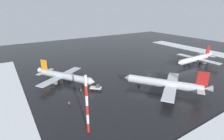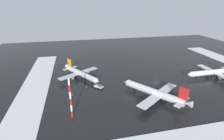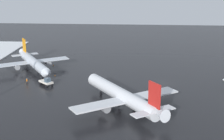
{
  "view_description": "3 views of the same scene",
  "coord_description": "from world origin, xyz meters",
  "views": [
    {
      "loc": [
        -64.15,
        -63.16,
        31.99
      ],
      "look_at": [
        -22.04,
        2.5,
        4.09
      ],
      "focal_mm": 28.0,
      "sensor_mm": 36.0,
      "label": 1
    },
    {
      "loc": [
        -45.71,
        -84.91,
        41.73
      ],
      "look_at": [
        -24.6,
        8.97,
        3.93
      ],
      "focal_mm": 28.0,
      "sensor_mm": 36.0,
      "label": 2
    },
    {
      "loc": [
        -8.17,
        -99.45,
        32.18
      ],
      "look_at": [
        -15.58,
        -1.41,
        4.14
      ],
      "focal_mm": 55.0,
      "sensor_mm": 36.0,
      "label": 3
    }
  ],
  "objects": [
    {
      "name": "ground_plane",
      "position": [
        0.0,
        0.0,
        0.0
      ],
      "size": [
        240.0,
        240.0,
        0.0
      ],
      "primitive_type": "plane",
      "color": "black"
    },
    {
      "name": "snow_bank_left",
      "position": [
        -67.0,
        0.0,
        0.16
      ],
      "size": [
        14.0,
        116.0,
        0.31
      ],
      "primitive_type": "cube",
      "color": "white",
      "rests_on": "ground_plane"
    },
    {
      "name": "airplane_foreground_jet",
      "position": [
        -42.95,
        9.72,
        3.05
      ],
      "size": [
        23.66,
        27.58,
        9.22
      ],
      "rotation": [
        0.0,
        0.0,
        5.28
      ],
      "color": "silver",
      "rests_on": "ground_plane"
    },
    {
      "name": "airplane_distant_tail",
      "position": [
        -11.58,
        -21.14,
        3.37
      ],
      "size": [
        25.66,
        29.82,
        10.19
      ],
      "rotation": [
        0.0,
        0.0,
        2.18
      ],
      "color": "silver",
      "rests_on": "ground_plane"
    },
    {
      "name": "airplane_far_rear",
      "position": [
        32.46,
        -5.53,
        3.19
      ],
      "size": [
        32.44,
        26.82,
        9.65
      ],
      "rotation": [
        0.0,
        0.0,
        3.15
      ],
      "color": "white",
      "rests_on": "ground_plane"
    },
    {
      "name": "pushback_tug",
      "position": [
        -34.62,
        -5.33,
        1.28
      ],
      "size": [
        4.88,
        4.73,
        2.5
      ],
      "rotation": [
        0.0,
        0.0,
        5.54
      ],
      "color": "silver",
      "rests_on": "ground_plane"
    },
    {
      "name": "ground_crew_by_nose_gear",
      "position": [
        -37.54,
        1.45,
        0.97
      ],
      "size": [
        0.36,
        0.36,
        1.71
      ],
      "rotation": [
        0.0,
        0.0,
        0.95
      ],
      "color": "black",
      "rests_on": "ground_plane"
    },
    {
      "name": "ground_crew_near_tug",
      "position": [
        -48.23,
        -11.03,
        0.97
      ],
      "size": [
        0.36,
        0.36,
        1.71
      ],
      "rotation": [
        0.0,
        0.0,
        1.38
      ],
      "color": "black",
      "rests_on": "ground_plane"
    },
    {
      "name": "ground_crew_beside_wing",
      "position": [
        -40.92,
        -4.08,
        0.97
      ],
      "size": [
        0.36,
        0.36,
        1.71
      ],
      "rotation": [
        0.0,
        0.0,
        1.59
      ],
      "color": "black",
      "rests_on": "ground_plane"
    },
    {
      "name": "antenna_mast",
      "position": [
        -48.38,
        -26.62,
        8.29
      ],
      "size": [
        0.7,
        0.7,
        16.58
      ],
      "color": "red",
      "rests_on": "ground_plane"
    },
    {
      "name": "traffic_cone_near_nose",
      "position": [
        -34.48,
        4.54,
        0.28
      ],
      "size": [
        0.36,
        0.36,
        0.55
      ],
      "primitive_type": "cone",
      "color": "orange",
      "rests_on": "ground_plane"
    },
    {
      "name": "traffic_cone_mid_line",
      "position": [
        -38.13,
        17.24,
        0.28
      ],
      "size": [
        0.36,
        0.36,
        0.55
      ],
      "primitive_type": "cone",
      "color": "orange",
      "rests_on": "ground_plane"
    }
  ]
}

